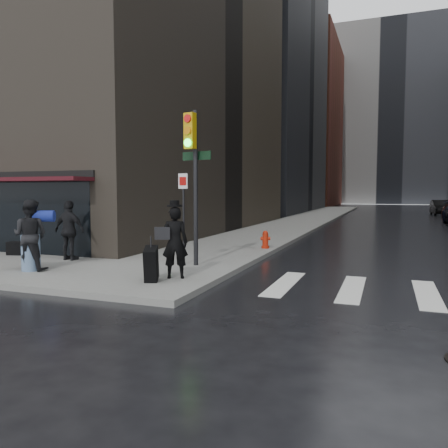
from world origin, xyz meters
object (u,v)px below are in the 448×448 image
Objects in this scene: fire_hydrant at (265,240)px; parked_car_5 at (441,208)px; man_jeans at (30,235)px; traffic_light at (192,166)px; man_overcoat at (170,246)px; man_greycoat at (70,230)px.

parked_car_5 is at bearing 73.50° from fire_hydrant.
fire_hydrant is at bearing -140.46° from man_jeans.
parked_car_5 is (13.68, 37.02, -0.38)m from man_jeans.
fire_hydrant is at bearing 90.52° from traffic_light.
fire_hydrant is (4.68, 6.63, -0.66)m from man_jeans.
fire_hydrant is (0.67, 6.32, -0.51)m from man_overcoat.
traffic_light is (3.73, 2.24, 1.88)m from man_jeans.
man_greycoat is at bearing -41.82° from man_overcoat.
man_jeans is at bearing -112.79° from parked_car_5.
traffic_light is 1.01× the size of parked_car_5.
man_overcoat is at bearing -68.79° from traffic_light.
traffic_light reaches higher than man_greycoat.
man_greycoat is 6.91m from fire_hydrant.
man_jeans is (-4.02, -0.31, 0.14)m from man_overcoat.
man_jeans is 8.14m from fire_hydrant.
traffic_light is (-0.29, 1.93, 2.02)m from man_overcoat.
man_greycoat reaches higher than parked_car_5.
man_overcoat reaches higher than fire_hydrant.
traffic_light reaches higher than man_jeans.
parked_car_5 is (9.67, 36.70, -0.24)m from man_overcoat.
man_greycoat is 0.42× the size of traffic_light.
man_greycoat reaches higher than fire_hydrant.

